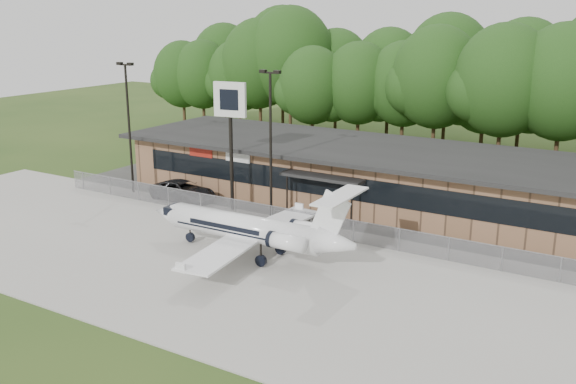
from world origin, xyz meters
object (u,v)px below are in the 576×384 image
Objects in this scene: business_jet at (252,230)px; pole_sign at (230,113)px; suv at (183,191)px; terminal at (381,175)px.

pole_sign reaches higher than business_jet.
business_jet reaches higher than suv.
pole_sign is at bearing -139.99° from terminal.
pole_sign is at bearing -85.48° from suv.
suv is at bearing 146.92° from business_jet.
terminal is 2.94× the size of business_jet.
business_jet is 10.96m from pole_sign.
business_jet is at bearing -55.17° from pole_sign.
terminal is at bearing 81.19° from business_jet.
business_jet is 13.21m from suv.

